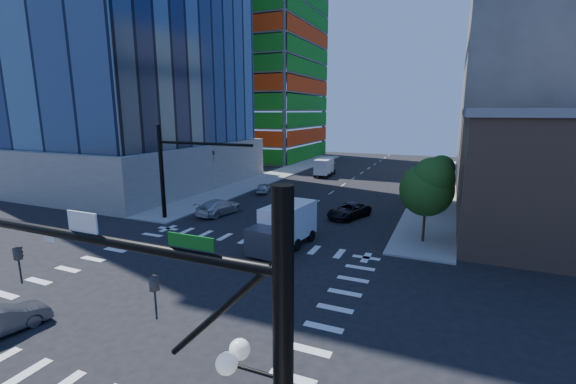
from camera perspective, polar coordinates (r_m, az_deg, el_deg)
The scene contains 16 objects.
ground at distance 24.71m, azimuth -14.80°, elevation -13.43°, with size 160.00×160.00×0.00m, color black.
road_markings at distance 24.71m, azimuth -14.80°, elevation -13.41°, with size 20.00×20.00×0.01m, color silver.
sidewalk_ne at distance 58.35m, azimuth 21.19°, elevation 0.85°, with size 5.00×60.00×0.15m, color #989690.
sidewalk_nw at distance 64.12m, azimuth -1.69°, elevation 2.58°, with size 5.00×60.00×0.15m, color #989690.
construction_building at distance 90.68m, azimuth -4.72°, elevation 20.82°, with size 25.16×34.50×70.60m.
bg_building_ne at distance 73.64m, azimuth 34.15°, elevation 12.67°, with size 24.00×30.00×28.00m, color #5E5955.
signal_mast_se at distance 8.73m, azimuth -6.72°, elevation -26.22°, with size 10.51×2.48×9.00m.
signal_mast_nw at distance 37.97m, azimuth -16.57°, elevation 3.95°, with size 10.20×0.40×9.00m.
tree_south at distance 31.86m, azimuth 20.09°, elevation 0.81°, with size 4.16×4.16×6.82m.
tree_north at distance 43.80m, azimuth 21.36°, elevation 2.62°, with size 3.54×3.52×5.78m.
car_nb_far at distance 38.79m, azimuth 9.02°, elevation -2.73°, with size 2.40×5.20×1.45m, color black.
car_sb_near at distance 40.13m, azimuth -10.14°, elevation -2.19°, with size 2.21×5.44×1.58m, color silver.
car_sb_mid at distance 50.12m, azimuth -3.68°, elevation 0.60°, with size 1.51×3.75×1.28m, color #B6B9BF.
car_sb_cross at distance 23.52m, azimuth -36.90°, elevation -15.04°, with size 1.44×4.13×1.36m, color #535358.
box_truck_near at distance 29.56m, azimuth -0.93°, elevation -5.74°, with size 3.39×6.55×3.29m.
box_truck_far at distance 63.48m, azimuth 5.54°, elevation 3.53°, with size 2.60×5.61×2.89m.
Camera 1 is at (14.13, -17.41, 10.38)m, focal length 24.00 mm.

